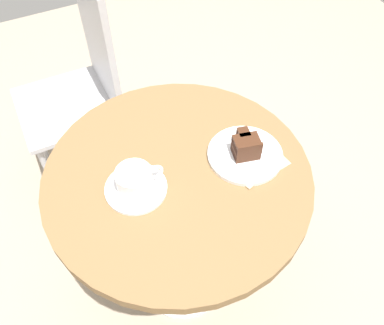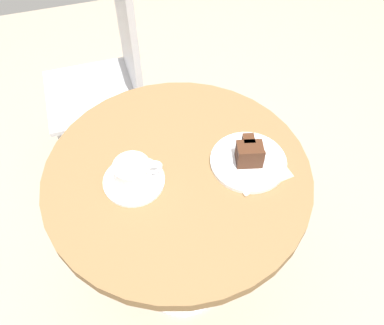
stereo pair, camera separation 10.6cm
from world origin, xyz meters
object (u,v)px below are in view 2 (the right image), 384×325
object	(u,v)px
cake_plate	(248,161)
fork	(266,160)
saucer	(134,180)
cafe_chair	(111,68)
cake_slice	(249,153)
napkin	(253,167)
coffee_cup	(133,172)
teaspoon	(120,187)

from	to	relation	value
cake_plate	fork	size ratio (longest dim) A/B	1.57
saucer	cafe_chair	size ratio (longest dim) A/B	0.17
cake_slice	fork	xyz separation A→B (m)	(0.04, -0.02, -0.03)
napkin	cafe_chair	world-z (taller)	cafe_chair
coffee_cup	napkin	bearing A→B (deg)	-8.48
napkin	cafe_chair	distance (m)	0.81
cake_plate	cafe_chair	distance (m)	0.79
saucer	cake_plate	xyz separation A→B (m)	(0.31, -0.03, 0.00)
teaspoon	fork	xyz separation A→B (m)	(0.40, -0.03, 0.00)
saucer	fork	size ratio (longest dim) A/B	1.22
coffee_cup	cake_slice	bearing A→B (deg)	-5.03
teaspoon	saucer	bearing A→B (deg)	-122.01
saucer	cake_plate	bearing A→B (deg)	-5.79
teaspoon	cake_plate	world-z (taller)	teaspoon
cake_plate	fork	xyz separation A→B (m)	(0.04, -0.01, 0.01)
teaspoon	fork	distance (m)	0.40
teaspoon	cake_plate	distance (m)	0.35
saucer	cake_slice	world-z (taller)	cake_slice
saucer	teaspoon	world-z (taller)	teaspoon
saucer	cafe_chair	xyz separation A→B (m)	(0.03, 0.69, -0.17)
cafe_chair	cake_slice	bearing A→B (deg)	21.16
teaspoon	napkin	distance (m)	0.36
teaspoon	fork	bearing A→B (deg)	-148.24
saucer	napkin	world-z (taller)	saucer
cake_plate	cake_slice	xyz separation A→B (m)	(-0.00, 0.00, 0.04)
cake_plate	teaspoon	bearing A→B (deg)	177.51
fork	cafe_chair	xyz separation A→B (m)	(-0.32, 0.74, -0.18)
coffee_cup	cake_slice	size ratio (longest dim) A/B	1.41
saucer	napkin	distance (m)	0.32
coffee_cup	fork	distance (m)	0.36
saucer	coffee_cup	distance (m)	0.04
cake_plate	napkin	bearing A→B (deg)	-65.91
saucer	coffee_cup	world-z (taller)	coffee_cup
saucer	napkin	xyz separation A→B (m)	(0.32, -0.05, -0.00)
cake_plate	cafe_chair	size ratio (longest dim) A/B	0.22
cake_slice	fork	bearing A→B (deg)	-19.79
coffee_cup	cake_slice	distance (m)	0.31
coffee_cup	napkin	xyz separation A→B (m)	(0.32, -0.05, -0.04)
saucer	cake_slice	xyz separation A→B (m)	(0.31, -0.03, 0.04)
teaspoon	cafe_chair	bearing A→B (deg)	-60.05
napkin	cake_slice	bearing A→B (deg)	112.92
fork	cake_slice	bearing A→B (deg)	-144.19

